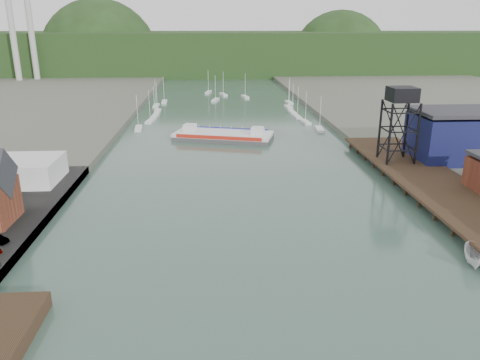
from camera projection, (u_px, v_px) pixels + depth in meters
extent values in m
plane|color=#324E43|center=(270.00, 347.00, 46.56)|extent=(600.00, 600.00, 0.00)
cube|color=black|center=(430.00, 180.00, 90.82)|extent=(14.00, 70.00, 0.50)
cylinder|color=black|center=(400.00, 186.00, 90.81)|extent=(0.60, 0.60, 2.20)
cylinder|color=black|center=(459.00, 185.00, 91.53)|extent=(0.60, 0.60, 2.20)
cube|color=silver|center=(11.00, 171.00, 90.03)|extent=(18.00, 12.00, 4.50)
cylinder|color=black|center=(390.00, 135.00, 97.86)|extent=(0.50, 0.50, 13.00)
cylinder|color=black|center=(418.00, 134.00, 98.22)|extent=(0.50, 0.50, 13.00)
cylinder|color=black|center=(380.00, 129.00, 103.54)|extent=(0.50, 0.50, 13.00)
cylinder|color=black|center=(406.00, 128.00, 103.91)|extent=(0.50, 0.50, 13.00)
cube|color=black|center=(402.00, 94.00, 98.36)|extent=(5.50, 5.50, 3.00)
cube|color=#0D0F3D|center=(459.00, 138.00, 104.33)|extent=(20.00, 14.00, 10.00)
cube|color=#2D2D33|center=(463.00, 111.00, 102.47)|extent=(20.50, 14.50, 0.80)
cube|color=silver|center=(138.00, 129.00, 143.16)|extent=(2.67, 7.65, 0.90)
cube|color=silver|center=(150.00, 121.00, 154.10)|extent=(2.81, 7.67, 0.90)
cube|color=silver|center=(155.00, 116.00, 162.54)|extent=(2.35, 7.59, 0.90)
cube|color=silver|center=(158.00, 111.00, 171.92)|extent=(2.01, 7.50, 0.90)
cube|color=silver|center=(156.00, 106.00, 183.41)|extent=(2.00, 7.50, 0.90)
cube|color=silver|center=(164.00, 102.00, 192.86)|extent=(2.16, 7.54, 0.90)
cube|color=silver|center=(319.00, 129.00, 141.91)|extent=(2.53, 7.62, 0.90)
cube|color=silver|center=(305.00, 122.00, 152.65)|extent=(2.76, 7.67, 0.90)
cube|color=silver|center=(297.00, 117.00, 160.90)|extent=(2.22, 7.56, 0.90)
cube|color=silver|center=(292.00, 112.00, 169.41)|extent=(2.18, 7.54, 0.90)
cube|color=silver|center=(288.00, 107.00, 179.94)|extent=(2.46, 7.61, 0.90)
cube|color=silver|center=(289.00, 103.00, 191.06)|extent=(2.48, 7.61, 0.90)
cube|color=silver|center=(215.00, 100.00, 197.78)|extent=(3.78, 7.76, 0.90)
cube|color=silver|center=(245.00, 97.00, 206.15)|extent=(3.31, 7.74, 0.90)
cube|color=silver|center=(223.00, 94.00, 213.16)|extent=(3.76, 7.76, 0.90)
cube|color=silver|center=(208.00, 92.00, 220.33)|extent=(3.40, 7.74, 0.90)
cylinder|color=#AFAEA9|center=(12.00, 26.00, 248.23)|extent=(3.20, 3.20, 60.00)
cylinder|color=#AFAEA9|center=(30.00, 26.00, 253.45)|extent=(3.20, 3.20, 60.00)
cube|color=#1E3015|center=(217.00, 53.00, 326.87)|extent=(500.00, 120.00, 28.00)
sphere|color=#1E3015|center=(101.00, 59.00, 323.28)|extent=(80.00, 80.00, 80.00)
sphere|color=#1E3015|center=(339.00, 60.00, 343.70)|extent=(70.00, 70.00, 70.00)
cube|color=#444447|center=(223.00, 137.00, 131.00)|extent=(28.92, 17.76, 1.08)
cube|color=silver|center=(223.00, 134.00, 130.69)|extent=(28.92, 17.76, 0.86)
cube|color=red|center=(218.00, 138.00, 125.57)|extent=(22.90, 6.64, 0.97)
cube|color=navy|center=(228.00, 129.00, 135.68)|extent=(22.90, 6.64, 0.97)
cube|color=silver|center=(190.00, 128.00, 132.23)|extent=(4.00, 4.00, 2.16)
cube|color=silver|center=(257.00, 131.00, 128.34)|extent=(4.00, 4.00, 2.16)
imported|color=silver|center=(474.00, 257.00, 62.16)|extent=(4.55, 6.72, 2.43)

